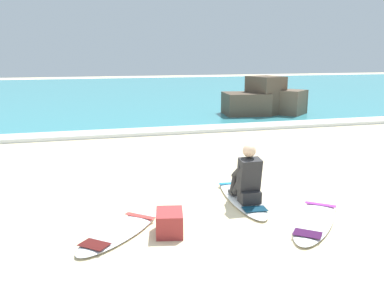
# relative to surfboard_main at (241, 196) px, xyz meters

# --- Properties ---
(ground_plane) EXTENTS (80.00, 80.00, 0.00)m
(ground_plane) POSITION_rel_surfboard_main_xyz_m (-1.09, -0.71, -0.04)
(ground_plane) COLOR beige
(sea) EXTENTS (80.00, 28.00, 0.10)m
(sea) POSITION_rel_surfboard_main_xyz_m (-1.09, 19.97, 0.01)
(sea) COLOR teal
(sea) RESTS_ON ground
(breaking_foam) EXTENTS (80.00, 0.90, 0.11)m
(breaking_foam) POSITION_rel_surfboard_main_xyz_m (-1.09, 6.27, 0.02)
(breaking_foam) COLOR white
(breaking_foam) RESTS_ON ground
(surfboard_main) EXTENTS (0.72, 2.25, 0.08)m
(surfboard_main) POSITION_rel_surfboard_main_xyz_m (0.00, 0.00, 0.00)
(surfboard_main) COLOR white
(surfboard_main) RESTS_ON ground
(surfer_seated) EXTENTS (0.38, 0.71, 0.95)m
(surfer_seated) POSITION_rel_surfboard_main_xyz_m (-0.04, -0.31, 0.40)
(surfer_seated) COLOR #232326
(surfer_seated) RESTS_ON surfboard_main
(surfboard_spare_near) EXTENTS (1.55, 1.66, 0.08)m
(surfboard_spare_near) POSITION_rel_surfboard_main_xyz_m (-2.15, -0.88, 0.00)
(surfboard_spare_near) COLOR silver
(surfboard_spare_near) RESTS_ON ground
(surfboard_spare_far) EXTENTS (1.69, 1.87, 0.08)m
(surfboard_spare_far) POSITION_rel_surfboard_main_xyz_m (0.66, -1.23, 0.00)
(surfboard_spare_far) COLOR white
(surfboard_spare_far) RESTS_ON ground
(rock_outcrop_distant) EXTENTS (3.97, 2.84, 1.55)m
(rock_outcrop_distant) POSITION_rel_surfboard_main_xyz_m (4.65, 8.65, 0.51)
(rock_outcrop_distant) COLOR #756656
(rock_outcrop_distant) RESTS_ON ground
(beach_bag) EXTENTS (0.45, 0.54, 0.32)m
(beach_bag) POSITION_rel_surfboard_main_xyz_m (-1.49, -1.08, 0.12)
(beach_bag) COLOR maroon
(beach_bag) RESTS_ON ground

